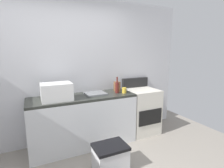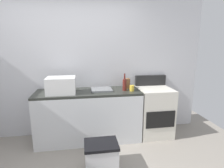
# 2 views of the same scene
# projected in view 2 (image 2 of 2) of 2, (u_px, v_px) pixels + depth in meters

# --- Properties ---
(wall_back) EXTENTS (5.00, 0.10, 2.60)m
(wall_back) POSITION_uv_depth(u_px,v_px,m) (71.00, 66.00, 3.34)
(wall_back) COLOR silver
(wall_back) RESTS_ON ground_plane
(kitchen_counter) EXTENTS (1.80, 0.60, 0.90)m
(kitchen_counter) POSITION_uv_depth(u_px,v_px,m) (89.00, 116.00, 3.23)
(kitchen_counter) COLOR silver
(kitchen_counter) RESTS_ON ground_plane
(stove_oven) EXTENTS (0.60, 0.61, 1.10)m
(stove_oven) POSITION_uv_depth(u_px,v_px,m) (154.00, 111.00, 3.42)
(stove_oven) COLOR silver
(stove_oven) RESTS_ON ground_plane
(microwave) EXTENTS (0.46, 0.34, 0.27)m
(microwave) POSITION_uv_depth(u_px,v_px,m) (61.00, 85.00, 2.96)
(microwave) COLOR white
(microwave) RESTS_ON kitchen_counter
(sink_basin) EXTENTS (0.36, 0.32, 0.03)m
(sink_basin) POSITION_uv_depth(u_px,v_px,m) (101.00, 90.00, 3.18)
(sink_basin) COLOR slate
(sink_basin) RESTS_ON kitchen_counter
(wine_bottle) EXTENTS (0.07, 0.07, 0.30)m
(wine_bottle) POSITION_uv_depth(u_px,v_px,m) (125.00, 84.00, 3.15)
(wine_bottle) COLOR #591E19
(wine_bottle) RESTS_ON kitchen_counter
(coffee_mug) EXTENTS (0.08, 0.08, 0.10)m
(coffee_mug) POSITION_uv_depth(u_px,v_px,m) (132.00, 88.00, 3.13)
(coffee_mug) COLOR gold
(coffee_mug) RESTS_ON kitchen_counter
(knife_block) EXTENTS (0.10, 0.10, 0.18)m
(knife_block) POSITION_uv_depth(u_px,v_px,m) (127.00, 83.00, 3.32)
(knife_block) COLOR brown
(knife_block) RESTS_ON kitchen_counter
(storage_bin) EXTENTS (0.46, 0.36, 0.38)m
(storage_bin) POSITION_uv_depth(u_px,v_px,m) (101.00, 155.00, 2.51)
(storage_bin) COLOR silver
(storage_bin) RESTS_ON ground_plane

